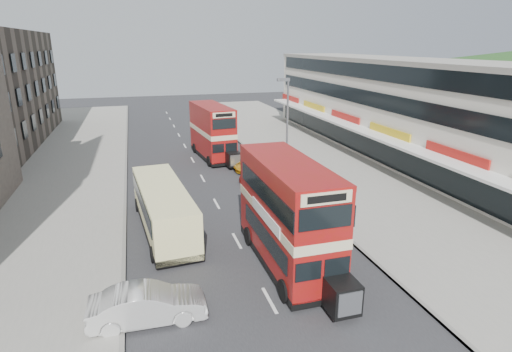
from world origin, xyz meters
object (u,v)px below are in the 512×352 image
object	(u,v)px
car_left_front	(148,305)
pedestrian_near	(317,177)
cyclist	(244,166)
car_right_b	(259,165)
bus_main	(288,214)
car_right_a	(267,173)
street_lamp	(286,121)
coach	(163,207)
bus_second	(212,131)

from	to	relation	value
car_left_front	pedestrian_near	bearing A→B (deg)	-43.93
cyclist	car_left_front	bearing A→B (deg)	-109.95
car_left_front	car_right_b	distance (m)	21.20
cyclist	bus_main	bearing A→B (deg)	-90.91
car_left_front	car_right_a	distance (m)	18.71
bus_main	car_left_front	size ratio (longest dim) A/B	2.05
street_lamp	car_right_a	xyz separation A→B (m)	(-1.62, -0.18, -4.11)
pedestrian_near	cyclist	xyz separation A→B (m)	(-4.38, 5.13, -0.27)
bus_main	car_right_b	bearing A→B (deg)	-102.06
coach	pedestrian_near	size ratio (longest dim) A/B	5.77
coach	cyclist	xyz separation A→B (m)	(7.34, 9.50, -0.78)
car_right_a	pedestrian_near	world-z (taller)	pedestrian_near
pedestrian_near	street_lamp	bearing A→B (deg)	-88.60
bus_main	car_left_front	xyz separation A→B (m)	(-6.89, -2.76, -1.97)
street_lamp	pedestrian_near	world-z (taller)	street_lamp
car_right_b	car_right_a	bearing A→B (deg)	-4.59
bus_main	car_left_front	world-z (taller)	bus_main
bus_main	car_right_a	size ratio (longest dim) A/B	2.02
bus_main	coach	world-z (taller)	bus_main
pedestrian_near	bus_second	bearing A→B (deg)	-86.07
coach	street_lamp	bearing A→B (deg)	30.78
bus_main	car_right_a	world-z (taller)	bus_main
bus_second	cyclist	size ratio (longest dim) A/B	4.18
bus_main	car_right_b	xyz separation A→B (m)	(3.22, 15.88, -2.11)
car_right_b	pedestrian_near	distance (m)	6.39
coach	cyclist	world-z (taller)	coach
bus_second	car_right_b	xyz separation A→B (m)	(2.97, -5.68, -1.98)
car_left_front	cyclist	size ratio (longest dim) A/B	2.12
bus_second	pedestrian_near	size ratio (longest dim) A/B	5.32
bus_main	pedestrian_near	xyz separation A→B (m)	(6.12, 10.20, -1.72)
coach	car_left_front	xyz separation A→B (m)	(-1.29, -8.58, -0.75)
car_left_front	car_right_b	xyz separation A→B (m)	(10.11, 18.63, -0.15)
bus_main	car_right_a	distance (m)	13.58
street_lamp	cyclist	xyz separation A→B (m)	(-2.97, 2.08, -4.06)
car_left_front	car_right_a	xyz separation A→B (m)	(9.99, 15.82, -0.08)
coach	car_right_b	bearing A→B (deg)	43.77
street_lamp	car_left_front	world-z (taller)	street_lamp
street_lamp	car_right_a	world-z (taller)	street_lamp
bus_second	pedestrian_near	world-z (taller)	bus_second
bus_second	coach	bearing A→B (deg)	63.68
street_lamp	bus_main	size ratio (longest dim) A/B	0.86
street_lamp	bus_main	bearing A→B (deg)	-109.59
street_lamp	cyclist	size ratio (longest dim) A/B	3.76
street_lamp	car_left_front	size ratio (longest dim) A/B	1.77
car_right_b	bus_second	bearing A→B (deg)	-154.36
bus_second	car_right_a	bearing A→B (deg)	102.60
street_lamp	coach	world-z (taller)	street_lamp
bus_second	pedestrian_near	bearing A→B (deg)	111.41
coach	car_right_a	bearing A→B (deg)	34.84
cyclist	car_right_a	bearing A→B (deg)	-53.40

